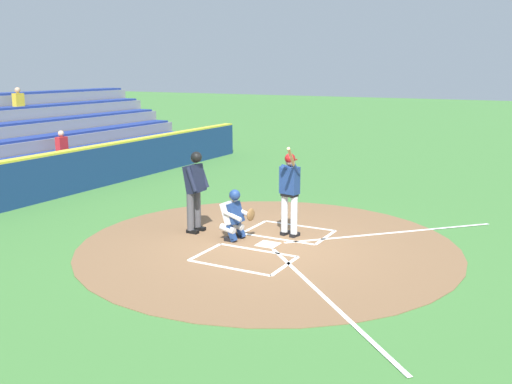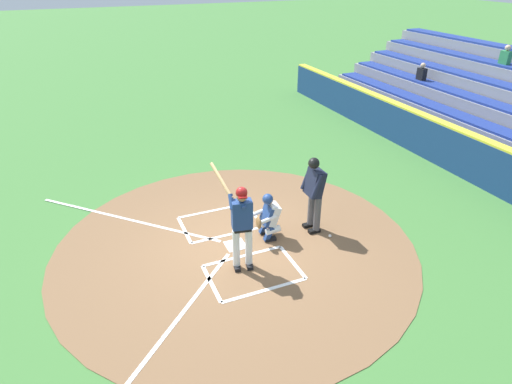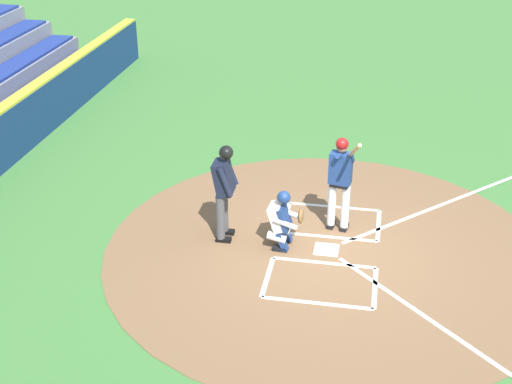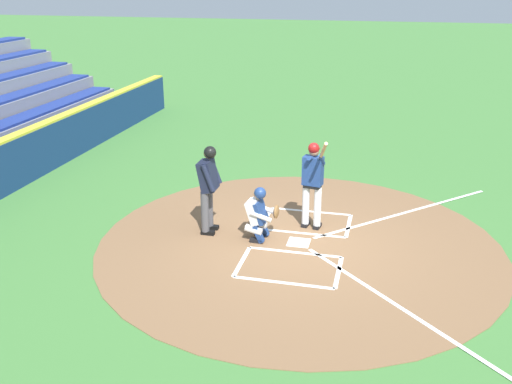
# 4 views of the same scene
# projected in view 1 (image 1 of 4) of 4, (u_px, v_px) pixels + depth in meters

# --- Properties ---
(ground_plane) EXTENTS (120.00, 120.00, 0.00)m
(ground_plane) POSITION_uv_depth(u_px,v_px,m) (268.00, 245.00, 12.14)
(ground_plane) COLOR #427A38
(dirt_circle) EXTENTS (8.00, 8.00, 0.01)m
(dirt_circle) POSITION_uv_depth(u_px,v_px,m) (268.00, 245.00, 12.14)
(dirt_circle) COLOR brown
(dirt_circle) RESTS_ON ground
(home_plate_and_chalk) EXTENTS (7.93, 4.91, 0.01)m
(home_plate_and_chalk) POSITION_uv_depth(u_px,v_px,m) (306.00, 250.00, 11.73)
(home_plate_and_chalk) COLOR white
(home_plate_and_chalk) RESTS_ON dirt_circle
(batter) EXTENTS (1.02, 0.59, 2.13)m
(batter) POSITION_uv_depth(u_px,v_px,m) (290.00, 188.00, 12.51)
(batter) COLOR white
(batter) RESTS_ON ground
(catcher) EXTENTS (0.59, 0.64, 1.13)m
(catcher) POSITION_uv_depth(u_px,v_px,m) (235.00, 214.00, 12.37)
(catcher) COLOR black
(catcher) RESTS_ON ground
(plate_umpire) EXTENTS (0.58, 0.40, 1.86)m
(plate_umpire) POSITION_uv_depth(u_px,v_px,m) (195.00, 186.00, 12.86)
(plate_umpire) COLOR #4C4C51
(plate_umpire) RESTS_ON ground
(baseball) EXTENTS (0.07, 0.07, 0.07)m
(baseball) POSITION_uv_depth(u_px,v_px,m) (198.00, 225.00, 13.58)
(baseball) COLOR white
(baseball) RESTS_ON ground
(backstop_wall) EXTENTS (22.00, 0.36, 1.31)m
(backstop_wall) POSITION_uv_depth(u_px,v_px,m) (21.00, 182.00, 15.45)
(backstop_wall) COLOR navy
(backstop_wall) RESTS_ON ground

